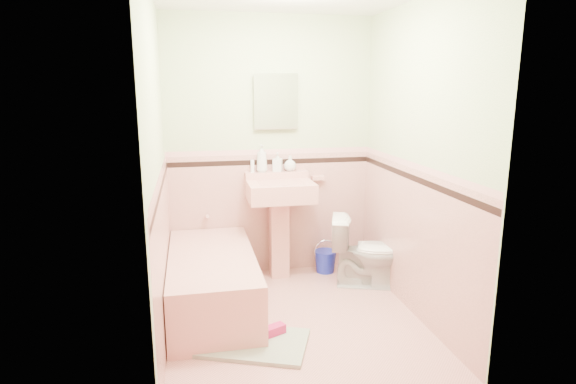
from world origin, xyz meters
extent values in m
plane|color=#DE9B91|center=(0.00, 0.00, 0.00)|extent=(2.20, 2.20, 0.00)
plane|color=#F3E7C6|center=(0.00, 1.10, 1.25)|extent=(2.50, 0.00, 2.50)
plane|color=#F3E7C6|center=(0.00, -1.10, 1.25)|extent=(2.50, 0.00, 2.50)
plane|color=#F3E7C6|center=(-1.00, 0.00, 1.25)|extent=(0.00, 2.50, 2.50)
plane|color=#F3E7C6|center=(1.00, 0.00, 1.25)|extent=(0.00, 2.50, 2.50)
plane|color=#E0A096|center=(0.00, 1.09, 0.60)|extent=(2.00, 0.00, 2.00)
plane|color=#E0A096|center=(0.00, -1.09, 0.60)|extent=(2.00, 0.00, 2.00)
plane|color=#E0A096|center=(-0.99, 0.00, 0.60)|extent=(0.00, 2.20, 2.20)
plane|color=#E0A096|center=(0.99, 0.00, 0.60)|extent=(0.00, 2.20, 2.20)
plane|color=black|center=(0.00, 1.08, 1.12)|extent=(2.00, 0.00, 2.00)
plane|color=black|center=(0.00, -1.08, 1.12)|extent=(2.00, 0.00, 2.00)
plane|color=black|center=(-0.98, 0.00, 1.12)|extent=(0.00, 2.20, 2.20)
plane|color=black|center=(0.98, 0.00, 1.12)|extent=(0.00, 2.20, 2.20)
plane|color=#DE9E9A|center=(0.00, 1.08, 1.22)|extent=(2.00, 0.00, 2.00)
plane|color=#DE9E9A|center=(0.00, -1.08, 1.22)|extent=(2.00, 0.00, 2.00)
plane|color=#DE9E9A|center=(-0.98, 0.00, 1.22)|extent=(0.00, 2.20, 2.20)
plane|color=#DE9E9A|center=(0.98, 0.00, 1.22)|extent=(0.00, 2.20, 2.20)
cube|color=#D99287|center=(-0.63, 0.33, 0.23)|extent=(0.70, 1.50, 0.45)
cylinder|color=silver|center=(-0.63, 1.05, 0.63)|extent=(0.04, 0.12, 0.04)
cylinder|color=silver|center=(0.05, 1.00, 0.95)|extent=(0.02, 0.02, 0.10)
cube|color=white|center=(0.05, 1.07, 1.70)|extent=(0.40, 0.04, 0.49)
cube|color=#D99287|center=(0.47, 1.06, 0.95)|extent=(0.12, 0.07, 0.04)
imported|color=#B2B2B2|center=(-0.09, 1.04, 1.16)|extent=(0.12, 0.12, 0.26)
imported|color=#B2B2B2|center=(0.06, 1.04, 1.12)|extent=(0.11, 0.11, 0.18)
imported|color=#B2B2B2|center=(0.18, 1.04, 1.11)|extent=(0.14, 0.14, 0.15)
cylinder|color=white|center=(-0.19, 1.04, 1.09)|extent=(0.05, 0.05, 0.12)
imported|color=white|center=(0.81, 0.53, 0.33)|extent=(0.74, 0.56, 0.67)
cube|color=#9CAA8E|center=(-0.37, -0.33, 0.02)|extent=(0.89, 0.74, 0.03)
cube|color=#BF1E59|center=(-0.21, -0.25, 0.06)|extent=(0.18, 0.14, 0.07)
camera|label=1|loc=(-0.77, -3.45, 1.84)|focal=29.73mm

